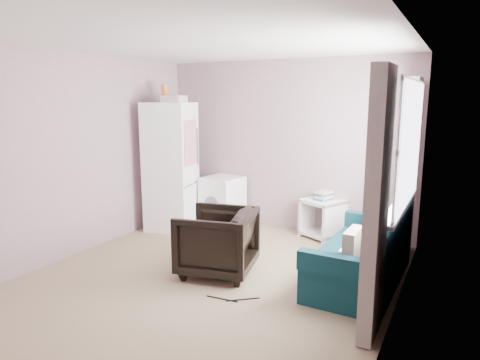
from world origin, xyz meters
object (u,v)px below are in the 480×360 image
at_px(armchair, 217,238).
at_px(washing_machine, 222,200).
at_px(fridge, 171,166).
at_px(side_table, 323,215).
at_px(sofa, 365,257).

height_order(armchair, washing_machine, armchair).
distance_m(armchair, fridge, 1.95).
distance_m(fridge, side_table, 2.33).
distance_m(armchair, side_table, 1.91).
distance_m(washing_machine, sofa, 2.67).
xyz_separation_m(armchair, washing_machine, (-0.88, 1.64, -0.01)).
bearing_deg(washing_machine, side_table, 13.25).
distance_m(side_table, sofa, 1.55).
bearing_deg(fridge, sofa, -24.72).
xyz_separation_m(side_table, sofa, (0.86, -1.29, -0.04)).
height_order(armchair, fridge, fridge).
relative_size(fridge, side_table, 3.19).
distance_m(washing_machine, side_table, 1.56).
bearing_deg(sofa, washing_machine, 156.48).
height_order(side_table, sofa, sofa).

